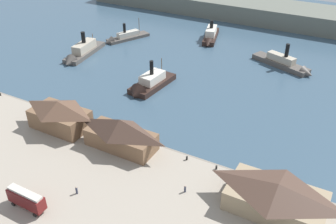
# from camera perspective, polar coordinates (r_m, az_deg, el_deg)

# --- Properties ---
(ground_plane) EXTENTS (320.00, 320.00, 0.00)m
(ground_plane) POSITION_cam_1_polar(r_m,az_deg,el_deg) (98.79, -5.02, -3.01)
(ground_plane) COLOR #385166
(quay_promenade) EXTENTS (110.00, 36.00, 1.20)m
(quay_promenade) POSITION_cam_1_polar(r_m,az_deg,el_deg) (85.03, -13.27, -9.98)
(quay_promenade) COLOR #9E9384
(quay_promenade) RESTS_ON ground
(seawall_edge) EXTENTS (110.00, 0.80, 1.00)m
(seawall_edge) POSITION_cam_1_polar(r_m,az_deg,el_deg) (96.10, -6.21, -3.82)
(seawall_edge) COLOR gray
(seawall_edge) RESTS_ON ground
(ferry_shed_east_terminal) EXTENTS (15.28, 8.92, 7.77)m
(ferry_shed_east_terminal) POSITION_cam_1_polar(r_m,az_deg,el_deg) (99.92, -16.29, -0.34)
(ferry_shed_east_terminal) COLOR brown
(ferry_shed_east_terminal) RESTS_ON quay_promenade
(ferry_shed_west_terminal) EXTENTS (17.43, 7.72, 7.87)m
(ferry_shed_west_terminal) POSITION_cam_1_polar(r_m,az_deg,el_deg) (89.38, -7.27, -3.24)
(ferry_shed_west_terminal) COLOR brown
(ferry_shed_west_terminal) RESTS_ON quay_promenade
(ferry_shed_customs_shed) EXTENTS (19.00, 10.84, 6.51)m
(ferry_shed_customs_shed) POSITION_cam_1_polar(r_m,az_deg,el_deg) (76.21, 16.28, -12.36)
(ferry_shed_customs_shed) COLOR #998466
(ferry_shed_customs_shed) RESTS_ON quay_promenade
(street_tram) EXTENTS (8.32, 2.47, 4.19)m
(street_tram) POSITION_cam_1_polar(r_m,az_deg,el_deg) (79.15, -20.93, -12.27)
(street_tram) COLOR maroon
(street_tram) RESTS_ON quay_promenade
(pedestrian_walking_west) EXTENTS (0.41, 0.41, 1.66)m
(pedestrian_walking_west) POSITION_cam_1_polar(r_m,az_deg,el_deg) (78.62, 2.63, -11.72)
(pedestrian_walking_west) COLOR #33384C
(pedestrian_walking_west) RESTS_ON quay_promenade
(pedestrian_near_cart) EXTENTS (0.44, 0.44, 1.79)m
(pedestrian_near_cart) POSITION_cam_1_polar(r_m,az_deg,el_deg) (80.37, -13.84, -11.61)
(pedestrian_near_cart) COLOR #33384C
(pedestrian_near_cart) RESTS_ON quay_promenade
(mooring_post_east) EXTENTS (0.44, 0.44, 0.90)m
(mooring_post_east) POSITION_cam_1_polar(r_m,az_deg,el_deg) (123.42, -24.34, 2.49)
(mooring_post_east) COLOR black
(mooring_post_east) RESTS_ON quay_promenade
(mooring_post_west) EXTENTS (0.44, 0.44, 0.90)m
(mooring_post_west) POSITION_cam_1_polar(r_m,az_deg,el_deg) (84.86, 7.43, -8.43)
(mooring_post_west) COLOR black
(mooring_post_west) RESTS_ON quay_promenade
(mooring_post_center_west) EXTENTS (0.44, 0.44, 0.90)m
(mooring_post_center_west) POSITION_cam_1_polar(r_m,az_deg,el_deg) (86.85, 2.91, -7.08)
(mooring_post_center_west) COLOR black
(mooring_post_center_west) RESTS_ON quay_promenade
(ferry_departing_north) EXTENTS (8.71, 23.99, 10.67)m
(ferry_departing_north) POSITION_cam_1_polar(r_m,az_deg,el_deg) (145.91, -13.17, 8.88)
(ferry_departing_north) COLOR #514C47
(ferry_departing_north) RESTS_ON ground
(ferry_moored_east) EXTENTS (12.71, 20.37, 9.62)m
(ferry_moored_east) POSITION_cam_1_polar(r_m,az_deg,el_deg) (159.75, -6.93, 11.23)
(ferry_moored_east) COLOR #514C47
(ferry_moored_east) RESTS_ON ground
(ferry_outer_harbor) EXTENTS (23.84, 13.24, 10.21)m
(ferry_outer_harbor) POSITION_cam_1_polar(r_m,az_deg,el_deg) (139.19, 17.70, 6.98)
(ferry_outer_harbor) COLOR #514C47
(ferry_outer_harbor) RESTS_ON ground
(ferry_approaching_east) EXTENTS (9.95, 21.05, 9.05)m
(ferry_approaching_east) POSITION_cam_1_polar(r_m,az_deg,el_deg) (159.57, 6.52, 11.49)
(ferry_approaching_east) COLOR black
(ferry_approaching_east) RESTS_ON ground
(ferry_moored_west) EXTENTS (8.38, 19.58, 11.24)m
(ferry_moored_west) POSITION_cam_1_polar(r_m,az_deg,el_deg) (118.38, -3.06, 4.17)
(ferry_moored_west) COLOR black
(ferry_moored_west) RESTS_ON ground
(far_headland) EXTENTS (180.00, 24.00, 8.00)m
(far_headland) POSITION_cam_1_polar(r_m,az_deg,el_deg) (190.17, 13.93, 14.79)
(far_headland) COLOR #60665B
(far_headland) RESTS_ON ground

